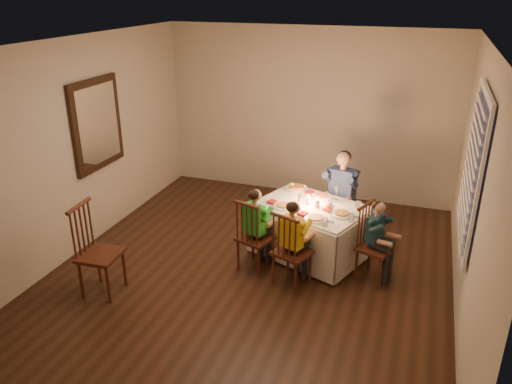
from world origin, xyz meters
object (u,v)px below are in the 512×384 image
(chair_adult, at_px, (338,235))
(chair_near_left, at_px, (256,268))
(child_teal, at_px, (372,279))
(adult, at_px, (338,235))
(chair_end, at_px, (372,279))
(dining_table, at_px, (311,220))
(chair_extra, at_px, (106,291))
(serving_bowl, at_px, (296,189))
(chair_near_right, at_px, (291,283))
(child_green, at_px, (256,268))
(child_yellow, at_px, (291,283))

(chair_adult, distance_m, chair_near_left, 1.41)
(child_teal, bearing_deg, adult, 52.35)
(chair_end, bearing_deg, adult, 52.35)
(dining_table, xyz_separation_m, adult, (0.25, 0.63, -0.48))
(chair_extra, relative_size, serving_bowl, 4.34)
(serving_bowl, bearing_deg, chair_end, -32.35)
(chair_end, relative_size, serving_bowl, 3.81)
(chair_adult, distance_m, adult, 0.00)
(chair_extra, height_order, child_teal, chair_extra)
(chair_near_left, bearing_deg, chair_end, -152.28)
(chair_near_right, relative_size, chair_extra, 0.88)
(chair_extra, distance_m, child_green, 1.74)
(adult, relative_size, serving_bowl, 4.95)
(chair_near_left, relative_size, chair_end, 1.00)
(chair_near_right, relative_size, child_green, 0.89)
(chair_extra, distance_m, adult, 3.09)
(child_green, bearing_deg, serving_bowl, -85.88)
(adult, height_order, serving_bowl, serving_bowl)
(chair_adult, distance_m, chair_end, 1.11)
(chair_near_left, distance_m, chair_near_right, 0.52)
(chair_adult, xyz_separation_m, chair_near_left, (-0.78, -1.18, 0.00))
(dining_table, xyz_separation_m, child_green, (-0.53, -0.54, -0.48))
(chair_end, height_order, serving_bowl, serving_bowl)
(chair_near_right, xyz_separation_m, chair_end, (0.86, 0.40, 0.00))
(child_yellow, relative_size, serving_bowl, 4.27)
(chair_near_right, bearing_deg, adult, -82.29)
(chair_near_right, height_order, child_green, child_green)
(chair_near_left, height_order, child_green, child_green)
(chair_adult, height_order, chair_extra, chair_extra)
(chair_adult, distance_m, chair_extra, 3.09)
(dining_table, height_order, chair_end, dining_table)
(adult, bearing_deg, chair_adult, 0.00)
(dining_table, xyz_separation_m, child_yellow, (-0.04, -0.72, -0.48))
(dining_table, distance_m, child_green, 0.90)
(chair_near_right, height_order, child_yellow, child_yellow)
(child_yellow, distance_m, child_teal, 0.95)
(adult, height_order, child_teal, adult)
(child_yellow, height_order, child_teal, child_yellow)
(child_green, bearing_deg, chair_extra, 53.75)
(child_yellow, bearing_deg, child_teal, -135.50)
(child_teal, bearing_deg, chair_adult, 52.35)
(dining_table, distance_m, chair_near_right, 0.87)
(dining_table, distance_m, child_yellow, 0.87)
(chair_near_left, distance_m, child_yellow, 0.52)
(chair_end, relative_size, child_teal, 0.94)
(chair_near_left, bearing_deg, child_yellow, 178.48)
(chair_adult, xyz_separation_m, chair_extra, (-2.19, -2.18, 0.00))
(child_teal, bearing_deg, dining_table, 89.81)
(adult, bearing_deg, child_green, -110.67)
(chair_end, bearing_deg, serving_bowl, 78.65)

